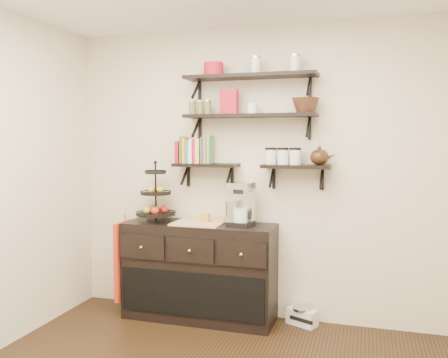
% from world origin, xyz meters
% --- Properties ---
extents(back_wall, '(3.50, 0.02, 2.70)m').
position_xyz_m(back_wall, '(0.00, 1.75, 1.35)').
color(back_wall, beige).
rests_on(back_wall, ground).
extents(shelf_top, '(1.20, 0.27, 0.23)m').
position_xyz_m(shelf_top, '(0.00, 1.62, 2.23)').
color(shelf_top, black).
rests_on(shelf_top, back_wall).
extents(shelf_mid, '(1.20, 0.27, 0.23)m').
position_xyz_m(shelf_mid, '(0.00, 1.62, 1.88)').
color(shelf_mid, black).
rests_on(shelf_mid, back_wall).
extents(shelf_low_left, '(0.60, 0.25, 0.23)m').
position_xyz_m(shelf_low_left, '(-0.42, 1.63, 1.43)').
color(shelf_low_left, black).
rests_on(shelf_low_left, back_wall).
extents(shelf_low_right, '(0.60, 0.25, 0.23)m').
position_xyz_m(shelf_low_right, '(0.42, 1.63, 1.43)').
color(shelf_low_right, black).
rests_on(shelf_low_right, back_wall).
extents(cookbooks, '(0.36, 0.15, 0.26)m').
position_xyz_m(cookbooks, '(-0.51, 1.63, 1.56)').
color(cookbooks, '#AC0E18').
rests_on(cookbooks, shelf_low_left).
extents(glass_canisters, '(0.32, 0.10, 0.13)m').
position_xyz_m(glass_canisters, '(0.30, 1.63, 1.51)').
color(glass_canisters, silver).
rests_on(glass_canisters, shelf_low_right).
extents(sideboard, '(1.40, 0.50, 0.92)m').
position_xyz_m(sideboard, '(-0.45, 1.51, 0.45)').
color(sideboard, black).
rests_on(sideboard, floor).
extents(fruit_stand, '(0.37, 0.37, 0.55)m').
position_xyz_m(fruit_stand, '(-0.88, 1.52, 1.09)').
color(fruit_stand, black).
rests_on(fruit_stand, sideboard).
extents(candle, '(0.08, 0.08, 0.08)m').
position_xyz_m(candle, '(-0.39, 1.51, 0.96)').
color(candle, '#B57B29').
rests_on(candle, sideboard).
extents(coffee_maker, '(0.24, 0.24, 0.39)m').
position_xyz_m(coffee_maker, '(-0.05, 1.54, 1.08)').
color(coffee_maker, black).
rests_on(coffee_maker, sideboard).
extents(thermal_carafe, '(0.11, 0.11, 0.22)m').
position_xyz_m(thermal_carafe, '(-0.14, 1.49, 1.01)').
color(thermal_carafe, silver).
rests_on(thermal_carafe, sideboard).
extents(apron, '(0.04, 0.32, 0.74)m').
position_xyz_m(apron, '(-1.18, 1.41, 0.53)').
color(apron, '#A02511').
rests_on(apron, sideboard).
extents(radio, '(0.30, 0.24, 0.16)m').
position_xyz_m(radio, '(0.49, 1.63, 0.08)').
color(radio, silver).
rests_on(radio, floor).
extents(recipe_box, '(0.16, 0.07, 0.22)m').
position_xyz_m(recipe_box, '(-0.19, 1.61, 2.01)').
color(recipe_box, '#B01427').
rests_on(recipe_box, shelf_mid).
extents(walnut_bowl, '(0.24, 0.24, 0.13)m').
position_xyz_m(walnut_bowl, '(0.49, 1.61, 1.96)').
color(walnut_bowl, black).
rests_on(walnut_bowl, shelf_mid).
extents(ramekins, '(0.09, 0.09, 0.10)m').
position_xyz_m(ramekins, '(0.02, 1.61, 1.95)').
color(ramekins, white).
rests_on(ramekins, shelf_mid).
extents(teapot, '(0.24, 0.20, 0.16)m').
position_xyz_m(teapot, '(0.62, 1.63, 1.53)').
color(teapot, '#321C0F').
rests_on(teapot, shelf_low_right).
extents(red_pot, '(0.18, 0.18, 0.12)m').
position_xyz_m(red_pot, '(-0.34, 1.61, 2.31)').
color(red_pot, '#B01427').
rests_on(red_pot, shelf_top).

